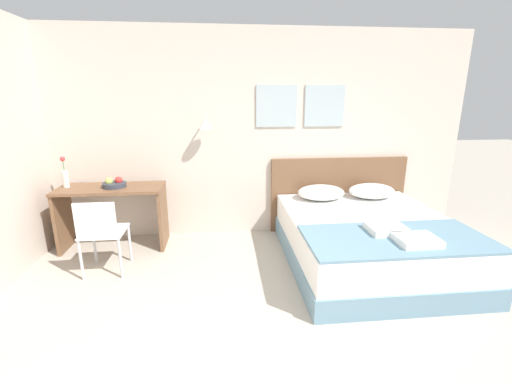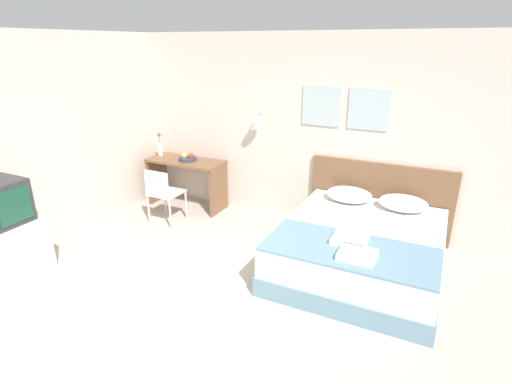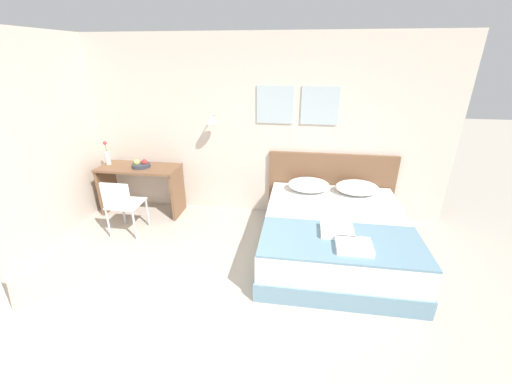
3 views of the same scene
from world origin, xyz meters
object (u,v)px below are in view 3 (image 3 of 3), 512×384
object	(u,v)px
throw_blanket	(341,241)
folded_towel_near_foot	(337,231)
desk	(141,181)
desk_chair	(122,203)
bed	(334,235)
flower_vase	(107,156)
folded_towel_mid_bed	(354,246)
pillow_left	(309,185)
headboard	(330,186)
fruit_bowl	(141,165)
pillow_right	(357,188)

from	to	relation	value
throw_blanket	folded_towel_near_foot	world-z (taller)	folded_towel_near_foot
desk	desk_chair	distance (m)	0.72
folded_towel_near_foot	desk_chair	xyz separation A→B (m)	(-2.82, 0.49, -0.10)
bed	flower_vase	world-z (taller)	flower_vase
flower_vase	folded_towel_mid_bed	bearing A→B (deg)	-23.15
bed	folded_towel_near_foot	xyz separation A→B (m)	(-0.04, -0.45, 0.33)
pillow_left	desk	distance (m)	2.60
headboard	folded_towel_mid_bed	size ratio (longest dim) A/B	5.29
folded_towel_near_foot	desk	bearing A→B (deg)	157.53
headboard	folded_towel_near_foot	distance (m)	1.50
headboard	folded_towel_mid_bed	bearing A→B (deg)	-86.58
desk	desk_chair	xyz separation A→B (m)	(0.09, -0.71, -0.04)
bed	fruit_bowl	xyz separation A→B (m)	(-2.89, 0.74, 0.55)
headboard	desk	bearing A→B (deg)	-174.28
pillow_right	desk_chair	size ratio (longest dim) A/B	0.72
headboard	pillow_right	world-z (taller)	headboard
folded_towel_mid_bed	fruit_bowl	distance (m)	3.35
desk	flower_vase	world-z (taller)	flower_vase
bed	flower_vase	bearing A→B (deg)	167.13
pillow_right	throw_blanket	bearing A→B (deg)	-104.25
pillow_right	flower_vase	world-z (taller)	flower_vase
pillow_left	bed	bearing A→B (deg)	-65.50
desk_chair	pillow_right	bearing A→B (deg)	12.42
headboard	pillow_left	size ratio (longest dim) A/B	3.15
pillow_left	folded_towel_mid_bed	bearing A→B (deg)	-73.22
throw_blanket	folded_towel_mid_bed	bearing A→B (deg)	-53.23
headboard	pillow_left	distance (m)	0.47
bed	pillow_right	bearing A→B (deg)	65.50
folded_towel_near_foot	fruit_bowl	distance (m)	3.10
headboard	pillow_left	xyz separation A→B (m)	(-0.34, -0.30, 0.12)
pillow_right	flower_vase	bearing A→B (deg)	179.29
headboard	pillow_right	distance (m)	0.47
pillow_right	folded_towel_near_foot	size ratio (longest dim) A/B	1.70
bed	pillow_right	world-z (taller)	pillow_right
headboard	folded_towel_mid_bed	world-z (taller)	headboard
folded_towel_mid_bed	headboard	bearing A→B (deg)	93.42
folded_towel_near_foot	bed	bearing A→B (deg)	85.37
bed	throw_blanket	world-z (taller)	throw_blanket
pillow_left	throw_blanket	world-z (taller)	pillow_left
headboard	desk	distance (m)	2.96
desk_chair	bed	bearing A→B (deg)	-0.79
pillow_left	desk	size ratio (longest dim) A/B	0.49
pillow_left	folded_towel_near_foot	size ratio (longest dim) A/B	1.70
folded_towel_near_foot	desk	distance (m)	3.14
desk	folded_towel_near_foot	bearing A→B (deg)	-22.47
headboard	fruit_bowl	bearing A→B (deg)	-173.96
bed	headboard	size ratio (longest dim) A/B	1.08
throw_blanket	pillow_right	bearing A→B (deg)	75.75
bed	throw_blanket	xyz separation A→B (m)	(-0.00, -0.59, 0.28)
folded_towel_near_foot	folded_towel_mid_bed	xyz separation A→B (m)	(0.14, -0.28, 0.00)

